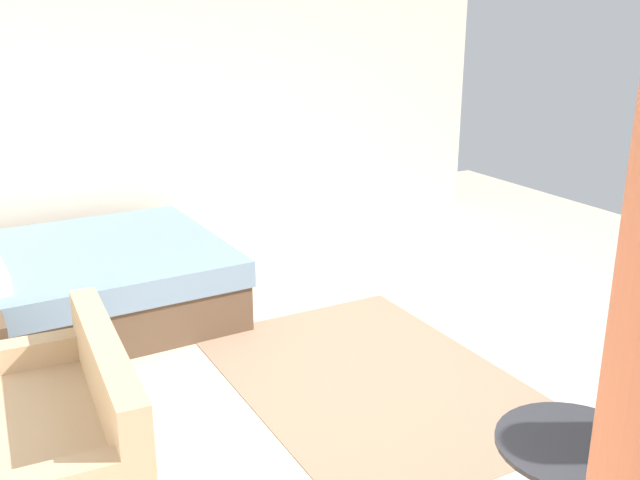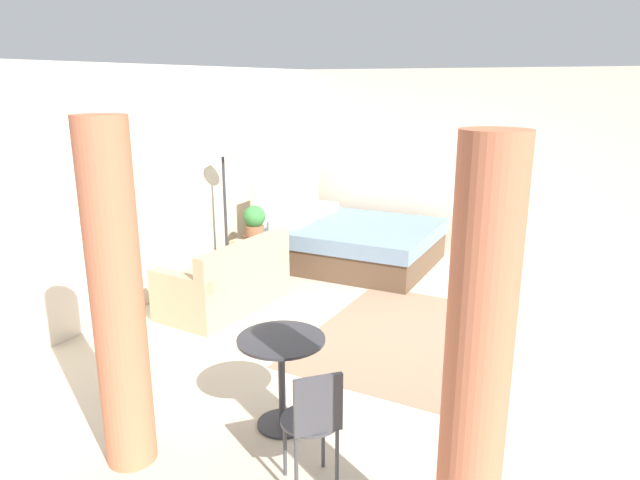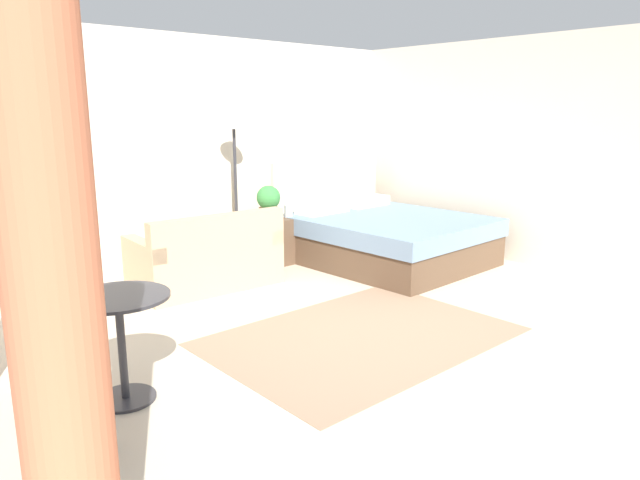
{
  "view_description": "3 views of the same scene",
  "coord_description": "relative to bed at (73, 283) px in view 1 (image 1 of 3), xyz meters",
  "views": [
    {
      "loc": [
        -3.6,
        2.41,
        2.31
      ],
      "look_at": [
        0.51,
        0.16,
        0.78
      ],
      "focal_mm": 40.53,
      "sensor_mm": 36.0,
      "label": 1
    },
    {
      "loc": [
        -5.03,
        -1.59,
        2.4
      ],
      "look_at": [
        -0.29,
        0.95,
        0.91
      ],
      "focal_mm": 32.24,
      "sensor_mm": 36.0,
      "label": 2
    },
    {
      "loc": [
        -3.25,
        -2.92,
        1.77
      ],
      "look_at": [
        0.04,
        0.78,
        0.66
      ],
      "focal_mm": 32.64,
      "sensor_mm": 36.0,
      "label": 3
    }
  ],
  "objects": [
    {
      "name": "ground_plane",
      "position": [
        -1.79,
        -1.6,
        -0.31
      ],
      "size": [
        8.97,
        9.0,
        0.02
      ],
      "primitive_type": "cube",
      "color": "beige"
    },
    {
      "name": "wall_right",
      "position": [
        1.2,
        -1.6,
        0.99
      ],
      "size": [
        0.12,
        6.0,
        2.57
      ],
      "primitive_type": "cube",
      "color": "beige",
      "rests_on": "ground"
    },
    {
      "name": "area_rug",
      "position": [
        -1.9,
        -1.49,
        -0.3
      ],
      "size": [
        2.35,
        1.65,
        0.01
      ],
      "primitive_type": "cube",
      "color": "#93755B",
      "rests_on": "ground"
    },
    {
      "name": "bed",
      "position": [
        0.0,
        0.0,
        0.0
      ],
      "size": [
        1.86,
        2.16,
        1.15
      ],
      "color": "brown",
      "rests_on": "ground"
    },
    {
      "name": "couch",
      "position": [
        -2.11,
        0.48,
        -0.03
      ],
      "size": [
        1.46,
        0.85,
        0.79
      ],
      "color": "tan",
      "rests_on": "ground"
    }
  ]
}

